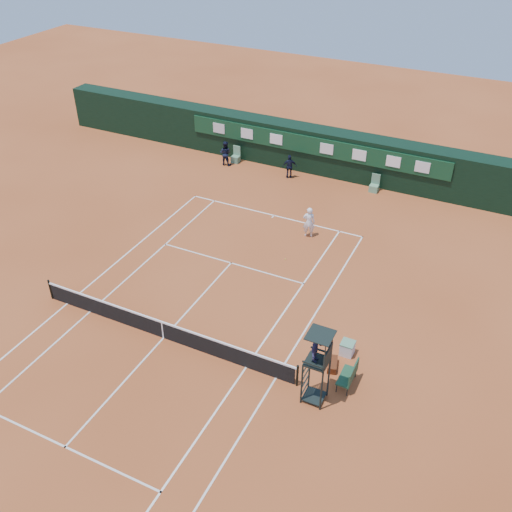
{
  "coord_description": "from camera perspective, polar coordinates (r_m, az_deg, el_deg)",
  "views": [
    {
      "loc": [
        11.9,
        -15.1,
        17.38
      ],
      "look_at": [
        1.66,
        6.0,
        1.2
      ],
      "focal_mm": 40.0,
      "sensor_mm": 36.0,
      "label": 1
    }
  ],
  "objects": [
    {
      "name": "tennis_bag",
      "position": [
        24.4,
        7.65,
        -10.7
      ],
      "size": [
        0.58,
        0.93,
        0.32
      ],
      "primitive_type": "cube",
      "rotation": [
        0.0,
        0.0,
        0.26
      ],
      "color": "black",
      "rests_on": "ground"
    },
    {
      "name": "linesman_chair_left",
      "position": [
        40.69,
        -2.03,
        9.79
      ],
      "size": [
        0.55,
        0.5,
        1.15
      ],
      "color": "#588765",
      "rests_on": "ground"
    },
    {
      "name": "back_wall",
      "position": [
        39.22,
        6.06,
        10.54
      ],
      "size": [
        40.0,
        1.65,
        3.0
      ],
      "color": "black",
      "rests_on": "ground"
    },
    {
      "name": "court_lines",
      "position": [
        25.91,
        -9.22,
        -8.07
      ],
      "size": [
        11.05,
        23.85,
        0.01
      ],
      "color": "white",
      "rests_on": "ground"
    },
    {
      "name": "tennis_net",
      "position": [
        25.58,
        -9.32,
        -7.24
      ],
      "size": [
        12.9,
        0.1,
        1.1
      ],
      "color": "black",
      "rests_on": "ground"
    },
    {
      "name": "player_bench",
      "position": [
        23.48,
        9.35,
        -11.64
      ],
      "size": [
        0.55,
        1.2,
        1.1
      ],
      "color": "#1B442A",
      "rests_on": "ground"
    },
    {
      "name": "cooler",
      "position": [
        24.95,
        9.12,
        -9.08
      ],
      "size": [
        0.57,
        0.57,
        0.65
      ],
      "color": "silver",
      "rests_on": "ground"
    },
    {
      "name": "linesman_chair_right",
      "position": [
        37.52,
        11.73,
        6.79
      ],
      "size": [
        0.55,
        0.5,
        1.15
      ],
      "color": "#63976E",
      "rests_on": "ground"
    },
    {
      "name": "player",
      "position": [
        31.93,
        5.31,
        3.39
      ],
      "size": [
        0.77,
        0.63,
        1.83
      ],
      "primitive_type": "imported",
      "rotation": [
        0.0,
        0.0,
        3.48
      ],
      "color": "white",
      "rests_on": "ground"
    },
    {
      "name": "ground",
      "position": [
        25.92,
        -9.22,
        -8.08
      ],
      "size": [
        90.0,
        90.0,
        0.0
      ],
      "primitive_type": "plane",
      "color": "#AF5429",
      "rests_on": "ground"
    },
    {
      "name": "tennis_ball",
      "position": [
        30.35,
        2.96,
        -0.31
      ],
      "size": [
        0.06,
        0.06,
        0.06
      ],
      "primitive_type": "sphere",
      "color": "yellow",
      "rests_on": "ground"
    },
    {
      "name": "ball_kid_left",
      "position": [
        40.11,
        -3.09,
        10.23
      ],
      "size": [
        0.9,
        0.73,
        1.73
      ],
      "primitive_type": "imported",
      "rotation": [
        0.0,
        0.0,
        3.24
      ],
      "color": "black",
      "rests_on": "ground"
    },
    {
      "name": "umpire_chair",
      "position": [
        21.48,
        6.15,
        -9.66
      ],
      "size": [
        0.96,
        0.95,
        3.42
      ],
      "color": "black",
      "rests_on": "ground"
    },
    {
      "name": "ball_kid_right",
      "position": [
        38.31,
        3.38,
        8.92
      ],
      "size": [
        1.03,
        0.81,
        1.63
      ],
      "primitive_type": "imported",
      "rotation": [
        0.0,
        0.0,
        3.64
      ],
      "color": "black",
      "rests_on": "ground"
    }
  ]
}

